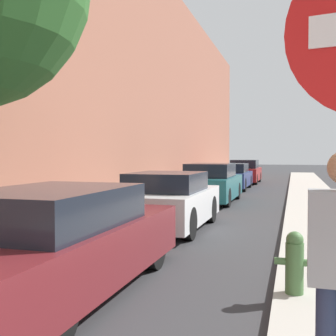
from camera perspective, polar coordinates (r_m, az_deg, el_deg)
name	(u,v)px	position (r m, az deg, el deg)	size (l,w,h in m)	color
ground_plane	(231,206)	(15.04, 8.54, -5.10)	(120.00, 120.00, 0.00)	#333335
sidewalk_left	(153,201)	(15.71, -2.02, -4.56)	(2.00, 52.00, 0.12)	#ADA89E
sidewalk_right	(317,207)	(14.90, 19.69, -5.02)	(2.00, 52.00, 0.12)	#ADA89E
building_facade_left	(119,65)	(16.44, -6.64, 13.70)	(0.70, 52.00, 10.39)	#9E604C
parked_car_maroon	(59,243)	(5.70, -14.66, -9.85)	(1.81, 4.69, 1.40)	black
parked_car_white	(168,201)	(10.25, 0.06, -4.55)	(1.82, 3.91, 1.39)	black
parked_car_teal	(211,184)	(15.94, 5.91, -2.14)	(1.80, 4.36, 1.48)	black
parked_car_navy	(231,177)	(21.99, 8.59, -1.18)	(1.80, 4.31, 1.34)	black
parked_car_red	(245,172)	(26.89, 10.44, -0.54)	(1.77, 4.33, 1.47)	black
fire_hydrant	(295,262)	(5.46, 16.86, -12.11)	(0.48, 0.22, 0.76)	#47703D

